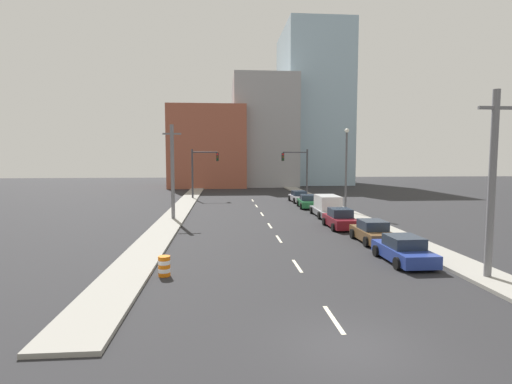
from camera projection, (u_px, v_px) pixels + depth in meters
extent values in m
plane|color=#262628|center=(352.00, 347.00, 11.69)|extent=(200.00, 200.00, 0.00)
cube|color=gray|center=(192.00, 195.00, 58.36)|extent=(2.24, 95.36, 0.16)
cube|color=gray|center=(304.00, 194.00, 59.70)|extent=(2.24, 95.36, 0.16)
cube|color=beige|center=(334.00, 319.00, 13.68)|extent=(0.16, 2.40, 0.01)
cube|color=beige|center=(297.00, 266.00, 20.40)|extent=(0.16, 2.40, 0.01)
cube|color=beige|center=(279.00, 239.00, 27.13)|extent=(0.16, 2.40, 0.01)
cube|color=beige|center=(270.00, 226.00, 32.41)|extent=(0.16, 2.40, 0.01)
cube|color=beige|center=(262.00, 214.00, 38.97)|extent=(0.16, 2.40, 0.01)
cube|color=beige|center=(256.00, 206.00, 45.53)|extent=(0.16, 2.40, 0.01)
cube|color=beige|center=(253.00, 200.00, 51.35)|extent=(0.16, 2.40, 0.01)
cube|color=#9E513D|center=(208.00, 148.00, 77.09)|extent=(14.00, 16.00, 14.86)
cube|color=#99999E|center=(262.00, 133.00, 81.68)|extent=(12.00, 20.00, 20.94)
cube|color=#99B7CC|center=(312.00, 108.00, 86.07)|extent=(13.00, 20.00, 32.37)
cylinder|color=#38383D|center=(192.00, 174.00, 52.84)|extent=(0.24, 0.24, 6.63)
cylinder|color=#38383D|center=(205.00, 152.00, 52.72)|extent=(3.32, 0.16, 0.16)
cube|color=black|center=(217.00, 157.00, 52.91)|extent=(0.34, 0.32, 1.10)
cylinder|color=red|center=(217.00, 154.00, 52.71)|extent=(0.22, 0.04, 0.22)
cylinder|color=#593F0C|center=(217.00, 157.00, 52.74)|extent=(0.22, 0.04, 0.22)
cylinder|color=#0C3F14|center=(217.00, 159.00, 52.77)|extent=(0.22, 0.04, 0.22)
cylinder|color=#38383D|center=(307.00, 174.00, 54.09)|extent=(0.24, 0.24, 6.63)
cylinder|color=#38383D|center=(295.00, 152.00, 53.70)|extent=(3.32, 0.16, 0.16)
cube|color=black|center=(283.00, 157.00, 53.62)|extent=(0.34, 0.32, 1.10)
cylinder|color=red|center=(283.00, 154.00, 53.42)|extent=(0.22, 0.04, 0.22)
cylinder|color=#593F0C|center=(283.00, 157.00, 53.45)|extent=(0.22, 0.04, 0.22)
cylinder|color=#0C3F14|center=(283.00, 159.00, 53.48)|extent=(0.22, 0.04, 0.22)
cylinder|color=slate|center=(492.00, 186.00, 17.73)|extent=(0.32, 0.32, 8.50)
cube|color=slate|center=(496.00, 108.00, 17.43)|extent=(1.60, 0.14, 0.14)
cylinder|color=slate|center=(173.00, 173.00, 34.87)|extent=(0.32, 0.32, 8.38)
cube|color=slate|center=(172.00, 134.00, 34.57)|extent=(1.60, 0.14, 0.14)
cylinder|color=orange|center=(164.00, 274.00, 18.64)|extent=(0.56, 0.56, 0.19)
cylinder|color=white|center=(164.00, 270.00, 18.63)|extent=(0.56, 0.56, 0.19)
cylinder|color=orange|center=(164.00, 266.00, 18.61)|extent=(0.56, 0.56, 0.19)
cylinder|color=white|center=(164.00, 262.00, 18.60)|extent=(0.56, 0.56, 0.19)
cylinder|color=orange|center=(164.00, 258.00, 18.58)|extent=(0.56, 0.56, 0.19)
cylinder|color=#4C4C51|center=(346.00, 173.00, 39.47)|extent=(0.20, 0.20, 7.94)
sphere|color=white|center=(347.00, 131.00, 39.11)|extent=(0.44, 0.44, 0.44)
cube|color=navy|center=(404.00, 253.00, 21.08)|extent=(1.88, 4.36, 0.64)
cube|color=#1E2838|center=(404.00, 242.00, 21.03)|extent=(1.64, 1.97, 0.59)
cylinder|color=black|center=(376.00, 251.00, 22.35)|extent=(0.22, 0.63, 0.62)
cylinder|color=black|center=(409.00, 250.00, 22.52)|extent=(0.22, 0.63, 0.62)
cylinder|color=black|center=(397.00, 264.00, 19.68)|extent=(0.22, 0.63, 0.62)
cylinder|color=black|center=(434.00, 263.00, 19.85)|extent=(0.22, 0.63, 0.62)
cube|color=brown|center=(372.00, 235.00, 26.06)|extent=(1.74, 4.24, 0.66)
cube|color=#1E2838|center=(373.00, 225.00, 26.00)|extent=(1.53, 1.91, 0.61)
cylinder|color=black|center=(352.00, 234.00, 27.30)|extent=(0.22, 0.65, 0.65)
cylinder|color=black|center=(378.00, 233.00, 27.45)|extent=(0.22, 0.65, 0.65)
cylinder|color=black|center=(366.00, 242.00, 24.69)|extent=(0.22, 0.65, 0.65)
cylinder|color=black|center=(394.00, 241.00, 24.84)|extent=(0.22, 0.65, 0.65)
cube|color=maroon|center=(340.00, 221.00, 31.31)|extent=(1.80, 4.34, 0.72)
cube|color=#1E2838|center=(340.00, 213.00, 31.26)|extent=(1.57, 1.96, 0.65)
cylinder|color=black|center=(324.00, 222.00, 32.59)|extent=(0.22, 0.62, 0.62)
cylinder|color=black|center=(346.00, 221.00, 32.75)|extent=(0.22, 0.62, 0.62)
cylinder|color=black|center=(333.00, 227.00, 29.92)|extent=(0.22, 0.62, 0.62)
cylinder|color=black|center=(357.00, 227.00, 30.08)|extent=(0.22, 0.62, 0.62)
cube|color=slate|center=(327.00, 212.00, 37.63)|extent=(2.24, 5.60, 0.51)
cube|color=silver|center=(328.00, 202.00, 37.27)|extent=(1.95, 3.48, 1.29)
cylinder|color=black|center=(311.00, 210.00, 39.28)|extent=(0.23, 0.67, 0.67)
cylinder|color=black|center=(334.00, 210.00, 39.43)|extent=(0.23, 0.67, 0.67)
cylinder|color=black|center=(319.00, 215.00, 35.85)|extent=(0.23, 0.67, 0.67)
cylinder|color=black|center=(343.00, 215.00, 35.99)|extent=(0.23, 0.67, 0.67)
cube|color=#1E6033|center=(308.00, 203.00, 43.94)|extent=(2.09, 4.34, 0.65)
cube|color=#1E2838|center=(308.00, 197.00, 43.88)|extent=(1.74, 2.00, 0.60)
cylinder|color=black|center=(298.00, 203.00, 45.24)|extent=(0.26, 0.67, 0.66)
cylinder|color=black|center=(315.00, 203.00, 45.29)|extent=(0.26, 0.67, 0.66)
cylinder|color=black|center=(301.00, 206.00, 42.62)|extent=(0.26, 0.67, 0.66)
cylinder|color=black|center=(319.00, 206.00, 42.67)|extent=(0.26, 0.67, 0.66)
cube|color=#B2B2BC|center=(299.00, 198.00, 49.45)|extent=(1.90, 4.63, 0.62)
cube|color=#1E2838|center=(299.00, 193.00, 49.39)|extent=(1.59, 2.12, 0.59)
cylinder|color=black|center=(289.00, 198.00, 50.75)|extent=(0.25, 0.72, 0.71)
cylinder|color=black|center=(303.00, 198.00, 50.97)|extent=(0.25, 0.72, 0.71)
cylinder|color=black|center=(294.00, 201.00, 47.95)|extent=(0.25, 0.72, 0.71)
cylinder|color=black|center=(309.00, 200.00, 48.17)|extent=(0.25, 0.72, 0.71)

